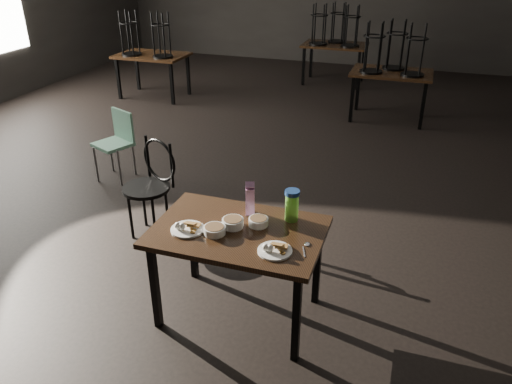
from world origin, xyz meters
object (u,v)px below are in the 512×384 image
(bentwood_chair, at_px, (152,180))
(school_chair, at_px, (117,139))
(juice_carton, at_px, (250,199))
(water_bottle, at_px, (292,205))
(main_table, at_px, (238,239))

(bentwood_chair, relative_size, school_chair, 1.15)
(bentwood_chair, bearing_deg, juice_carton, -7.78)
(juice_carton, distance_m, water_bottle, 0.31)
(water_bottle, relative_size, bentwood_chair, 0.26)
(bentwood_chair, distance_m, school_chair, 1.40)
(water_bottle, relative_size, school_chair, 0.29)
(juice_carton, distance_m, school_chair, 2.75)
(bentwood_chair, bearing_deg, water_bottle, -2.34)
(bentwood_chair, xyz_separation_m, school_chair, (-1.00, 0.98, -0.07))
(main_table, relative_size, water_bottle, 5.06)
(school_chair, bearing_deg, bentwood_chair, -20.55)
(main_table, bearing_deg, school_chair, 139.83)
(main_table, xyz_separation_m, water_bottle, (0.32, 0.25, 0.20))
(bentwood_chair, bearing_deg, main_table, -16.21)
(juice_carton, relative_size, school_chair, 0.33)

